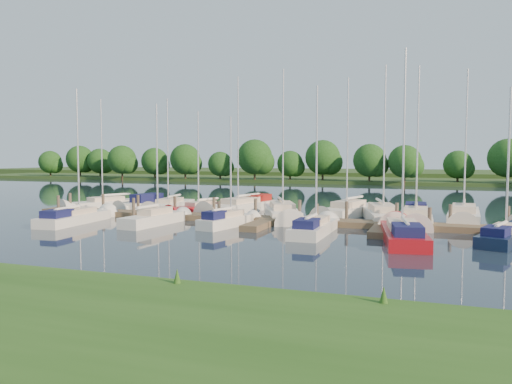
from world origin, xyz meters
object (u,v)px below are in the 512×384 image
(dock, at_px, (269,221))
(sailboat_s_2, at_px, (228,222))
(motorboat, at_px, (145,205))
(sailboat_n_0, at_px, (105,205))
(sailboat_n_5, at_px, (282,215))

(dock, bearing_deg, sailboat_s_2, -133.51)
(motorboat, bearing_deg, sailboat_n_0, 17.97)
(dock, relative_size, sailboat_n_5, 3.37)
(sailboat_n_0, distance_m, sailboat_n_5, 18.01)
(dock, distance_m, motorboat, 15.08)
(sailboat_n_5, bearing_deg, sailboat_s_2, 45.89)
(sailboat_n_0, bearing_deg, sailboat_s_2, 176.84)
(dock, height_order, sailboat_s_2, sailboat_s_2)
(sailboat_s_2, bearing_deg, dock, 58.68)
(dock, distance_m, sailboat_n_5, 3.39)
(dock, bearing_deg, motorboat, 157.02)
(sailboat_n_0, xyz_separation_m, sailboat_s_2, (15.70, -7.74, 0.06))
(sailboat_n_0, bearing_deg, sailboat_n_5, -163.42)
(sailboat_n_5, bearing_deg, sailboat_n_0, -29.62)
(sailboat_s_2, bearing_deg, sailboat_n_0, 165.96)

